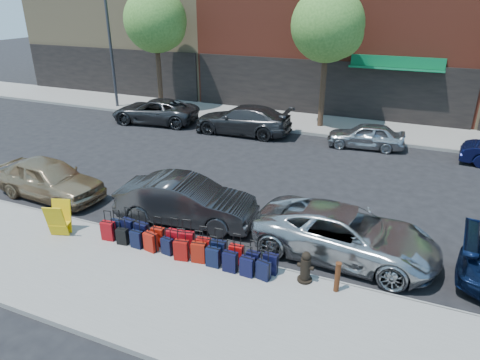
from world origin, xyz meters
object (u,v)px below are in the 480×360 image
at_px(car_near_1, 186,201).
at_px(car_far_2, 366,136).
at_px(streetlight, 112,35).
at_px(car_far_1, 243,120).
at_px(tree_center, 330,27).
at_px(fire_hydrant, 305,268).
at_px(suitcase_front_5, 187,242).
at_px(display_rack, 59,219).
at_px(tree_left, 157,23).
at_px(bollard, 337,277).
at_px(car_near_0, 49,179).
at_px(car_near_2, 346,234).
at_px(car_far_0, 155,111).

xyz_separation_m(car_near_1, car_far_2, (4.39, 10.00, -0.13)).
distance_m(streetlight, car_far_1, 10.59).
height_order(tree_center, fire_hydrant, tree_center).
relative_size(suitcase_front_5, display_rack, 0.97).
bearing_deg(streetlight, tree_left, 13.39).
relative_size(bollard, car_near_0, 0.19).
height_order(car_near_0, car_near_1, car_near_1).
xyz_separation_m(fire_hydrant, car_far_1, (-6.60, 11.63, 0.22)).
height_order(car_near_2, car_far_0, car_near_2).
distance_m(suitcase_front_5, car_far_1, 12.03).
bearing_deg(car_far_1, bollard, 30.60).
relative_size(display_rack, car_near_2, 0.20).
distance_m(car_near_2, car_far_0, 16.14).
xyz_separation_m(car_far_1, car_far_2, (6.47, 0.19, -0.14)).
distance_m(streetlight, car_far_0, 6.03).
bearing_deg(car_far_2, display_rack, -36.52).
relative_size(tree_center, fire_hydrant, 8.37).
height_order(tree_left, car_far_1, tree_left).
height_order(fire_hydrant, car_near_1, car_near_1).
bearing_deg(car_far_0, tree_left, -164.70).
height_order(suitcase_front_5, display_rack, display_rack).
bearing_deg(car_far_0, car_near_0, 3.84).
bearing_deg(car_near_1, car_far_1, 5.36).
height_order(streetlight, display_rack, streetlight).
distance_m(streetlight, car_far_2, 16.72).
relative_size(bollard, car_far_2, 0.23).
xyz_separation_m(car_near_0, car_near_1, (5.59, 0.32, 0.01)).
height_order(fire_hydrant, car_far_0, car_far_0).
height_order(bollard, car_near_2, car_near_2).
xyz_separation_m(fire_hydrant, car_far_0, (-12.17, 11.58, 0.15)).
xyz_separation_m(fire_hydrant, car_near_1, (-4.52, 1.81, 0.21)).
relative_size(fire_hydrant, car_far_2, 0.24).
relative_size(streetlight, car_far_2, 2.18).
relative_size(suitcase_front_5, car_near_0, 0.23).
bearing_deg(car_far_2, car_far_0, -94.51).
height_order(streetlight, suitcase_front_5, streetlight).
relative_size(display_rack, car_far_2, 0.29).
height_order(fire_hydrant, display_rack, display_rack).
bearing_deg(suitcase_front_5, car_far_0, 115.97).
distance_m(display_rack, car_far_2, 14.52).
bearing_deg(car_far_0, display_rack, 12.86).
distance_m(tree_center, fire_hydrant, 15.34).
relative_size(car_near_2, car_far_0, 1.03).
bearing_deg(suitcase_front_5, car_near_1, 108.65).
xyz_separation_m(tree_left, car_far_2, (13.19, -2.46, -4.79)).
xyz_separation_m(tree_center, car_far_0, (-9.35, -2.70, -4.71)).
bearing_deg(car_far_1, streetlight, -103.18).
xyz_separation_m(suitcase_front_5, car_near_1, (-1.02, 1.81, 0.29)).
bearing_deg(car_near_1, tree_left, 28.61).
distance_m(tree_left, car_far_1, 8.58).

